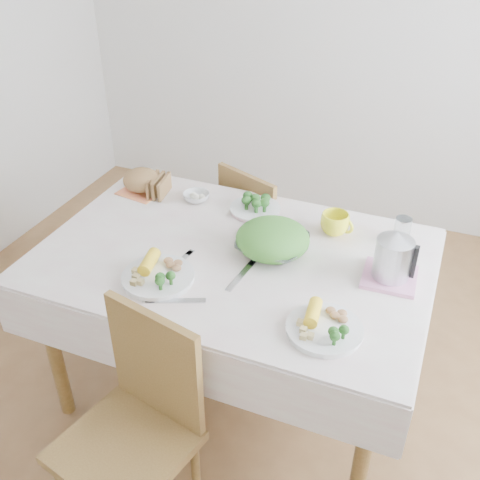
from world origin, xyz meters
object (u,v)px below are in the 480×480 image
at_px(chair_far, 269,227).
at_px(yellow_mug, 335,224).
at_px(salad_bowl, 272,246).
at_px(dinner_plate_right, 324,329).
at_px(chair_near, 123,440).
at_px(dining_table, 234,328).
at_px(electric_kettle, 394,252).
at_px(dinner_plate_left, 158,277).

bearing_deg(chair_far, yellow_mug, 158.84).
xyz_separation_m(salad_bowl, dinner_plate_right, (0.31, -0.36, -0.02)).
relative_size(dinner_plate_right, yellow_mug, 2.13).
xyz_separation_m(chair_near, yellow_mug, (0.42, 1.01, 0.34)).
bearing_deg(dining_table, salad_bowl, 25.09).
bearing_deg(chair_far, salad_bowl, 132.33).
bearing_deg(yellow_mug, salad_bowl, -129.41).
bearing_deg(salad_bowl, electric_kettle, 0.63).
bearing_deg(salad_bowl, chair_near, -106.25).
xyz_separation_m(chair_far, dinner_plate_left, (-0.10, -0.94, 0.31)).
bearing_deg(dinner_plate_left, dining_table, 53.21).
xyz_separation_m(chair_near, dinner_plate_left, (-0.10, 0.46, 0.31)).
xyz_separation_m(dinner_plate_right, yellow_mug, (-0.12, 0.59, 0.04)).
distance_m(dining_table, dinner_plate_right, 0.66).
distance_m(salad_bowl, dinner_plate_right, 0.47).
distance_m(dining_table, yellow_mug, 0.62).
xyz_separation_m(dinner_plate_left, dinner_plate_right, (0.63, -0.04, 0.00)).
relative_size(chair_near, salad_bowl, 3.25).
xyz_separation_m(dining_table, dinner_plate_left, (-0.19, -0.25, 0.40)).
bearing_deg(electric_kettle, chair_near, -147.88).
xyz_separation_m(chair_near, dinner_plate_right, (0.53, 0.42, 0.31)).
distance_m(chair_far, salad_bowl, 0.74).
distance_m(chair_far, electric_kettle, 1.01).
bearing_deg(dining_table, chair_near, -97.18).
bearing_deg(yellow_mug, chair_far, 136.67).
relative_size(dining_table, dinner_plate_right, 5.56).
bearing_deg(dinner_plate_left, yellow_mug, 46.73).
distance_m(salad_bowl, electric_kettle, 0.46).
height_order(chair_near, dinner_plate_right, chair_near).
distance_m(dinner_plate_right, yellow_mug, 0.60).
distance_m(dinner_plate_left, dinner_plate_right, 0.63).
bearing_deg(dinner_plate_right, dining_table, 146.25).
relative_size(chair_near, dinner_plate_left, 3.28).
height_order(chair_far, dinner_plate_right, chair_far).
bearing_deg(dinner_plate_right, yellow_mug, 101.20).
bearing_deg(dining_table, dinner_plate_right, -33.75).
bearing_deg(salad_bowl, yellow_mug, 50.59).
distance_m(chair_far, dinner_plate_right, 1.16).
distance_m(dining_table, chair_far, 0.70).
height_order(dinner_plate_left, yellow_mug, yellow_mug).
xyz_separation_m(chair_near, electric_kettle, (0.68, 0.79, 0.42)).
relative_size(dining_table, yellow_mug, 11.85).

